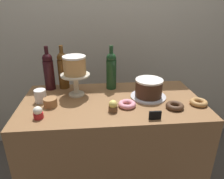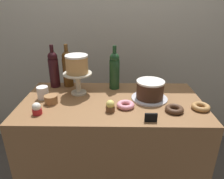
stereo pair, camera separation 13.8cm
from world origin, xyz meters
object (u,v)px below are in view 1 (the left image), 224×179
at_px(donut_chocolate, 175,106).
at_px(donut_maple, 199,102).
at_px(white_layer_cake, 75,65).
at_px(wine_bottle_green, 111,70).
at_px(cake_stand_pedestal, 76,81).
at_px(price_sign_chalkboard, 155,115).
at_px(cookie_stack, 50,102).
at_px(chocolate_round_cake, 149,88).
at_px(wine_bottle_dark_red, 49,71).
at_px(coffee_cup_ceramic, 40,96).
at_px(wine_bottle_amber, 63,70).
at_px(cupcake_lemon, 113,106).
at_px(cupcake_vanilla, 38,113).
at_px(donut_pink, 127,104).

distance_m(donut_chocolate, donut_maple, 0.17).
distance_m(white_layer_cake, wine_bottle_green, 0.29).
relative_size(wine_bottle_green, donut_chocolate, 2.91).
height_order(cake_stand_pedestal, price_sign_chalkboard, cake_stand_pedestal).
xyz_separation_m(cookie_stack, price_sign_chalkboard, (0.62, -0.22, -0.00)).
bearing_deg(chocolate_round_cake, wine_bottle_dark_red, 162.93).
height_order(wine_bottle_green, coffee_cup_ceramic, wine_bottle_green).
xyz_separation_m(wine_bottle_green, wine_bottle_amber, (-0.36, 0.04, 0.00)).
bearing_deg(wine_bottle_amber, cake_stand_pedestal, -55.27).
bearing_deg(cupcake_lemon, cupcake_vanilla, -174.72).
bearing_deg(donut_chocolate, wine_bottle_amber, 150.80).
height_order(chocolate_round_cake, donut_chocolate, chocolate_round_cake).
bearing_deg(wine_bottle_green, donut_chocolate, -44.68).
distance_m(wine_bottle_amber, price_sign_chalkboard, 0.78).
distance_m(chocolate_round_cake, cupcake_lemon, 0.32).
distance_m(chocolate_round_cake, wine_bottle_green, 0.31).
xyz_separation_m(cupcake_vanilla, donut_chocolate, (0.82, 0.04, -0.02)).
distance_m(chocolate_round_cake, cupcake_vanilla, 0.73).
height_order(wine_bottle_amber, cookie_stack, wine_bottle_amber).
height_order(cupcake_lemon, coffee_cup_ceramic, coffee_cup_ceramic).
distance_m(wine_bottle_green, cupcake_vanilla, 0.62).
height_order(wine_bottle_dark_red, price_sign_chalkboard, wine_bottle_dark_red).
relative_size(cupcake_lemon, cookie_stack, 0.88).
xyz_separation_m(wine_bottle_amber, donut_pink, (0.43, -0.35, -0.13)).
relative_size(donut_maple, donut_pink, 1.00).
xyz_separation_m(white_layer_cake, chocolate_round_cake, (0.50, -0.09, -0.15)).
bearing_deg(donut_chocolate, white_layer_cake, 157.44).
relative_size(price_sign_chalkboard, coffee_cup_ceramic, 0.82).
xyz_separation_m(wine_bottle_amber, coffee_cup_ceramic, (-0.13, -0.23, -0.10)).
relative_size(donut_chocolate, donut_pink, 1.00).
distance_m(wine_bottle_amber, donut_pink, 0.57).
height_order(wine_bottle_dark_red, cupcake_lemon, wine_bottle_dark_red).
xyz_separation_m(donut_maple, price_sign_chalkboard, (-0.33, -0.15, 0.01)).
distance_m(cupcake_lemon, coffee_cup_ceramic, 0.50).
distance_m(wine_bottle_amber, cupcake_lemon, 0.54).
bearing_deg(price_sign_chalkboard, wine_bottle_green, 113.13).
distance_m(donut_maple, donut_pink, 0.46).
xyz_separation_m(chocolate_round_cake, coffee_cup_ceramic, (-0.73, -0.00, -0.03)).
bearing_deg(wine_bottle_amber, donut_pink, -39.50).
bearing_deg(chocolate_round_cake, cake_stand_pedestal, 170.28).
distance_m(wine_bottle_amber, donut_chocolate, 0.84).
distance_m(wine_bottle_dark_red, wine_bottle_green, 0.46).
relative_size(donut_pink, cookie_stack, 1.33).
bearing_deg(cookie_stack, donut_pink, -5.66).
height_order(cake_stand_pedestal, coffee_cup_ceramic, cake_stand_pedestal).
bearing_deg(wine_bottle_green, coffee_cup_ceramic, -158.59).
bearing_deg(cupcake_vanilla, chocolate_round_cake, 17.37).
bearing_deg(wine_bottle_amber, coffee_cup_ceramic, -118.71).
relative_size(wine_bottle_green, donut_pink, 2.91).
bearing_deg(chocolate_round_cake, cupcake_lemon, -145.98).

